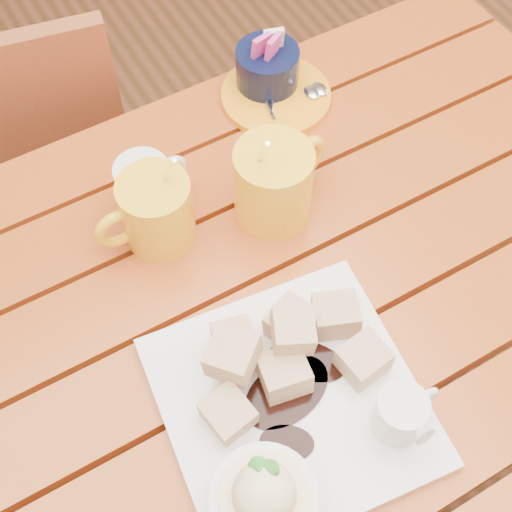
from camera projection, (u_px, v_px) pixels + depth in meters
ground at (260, 482)px, 1.50m from camera, size 5.00×5.00×0.00m
table at (263, 358)px, 0.96m from camera, size 1.20×0.79×0.75m
dessert_plate at (289, 418)px, 0.77m from camera, size 0.31×0.31×0.11m
coffee_mug_left at (155, 212)px, 0.89m from camera, size 0.13×0.09×0.15m
coffee_mug_right at (275, 181)px, 0.90m from camera, size 0.14×0.10×0.17m
cream_pitcher at (147, 187)px, 0.92m from camera, size 0.10×0.09×0.09m
sugar_caddy at (267, 68)px, 1.04m from camera, size 0.09×0.09×0.10m
orange_saucer at (277, 95)px, 1.05m from camera, size 0.16×0.16×0.02m
chair_far at (19, 171)px, 1.32m from camera, size 0.48×0.48×0.87m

